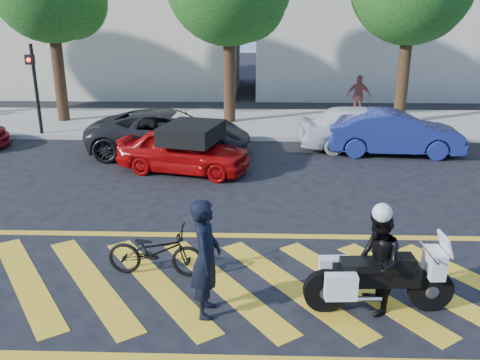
{
  "coord_description": "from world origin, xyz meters",
  "views": [
    {
      "loc": [
        1.01,
        -7.38,
        4.35
      ],
      "look_at": [
        0.71,
        2.29,
        1.05
      ],
      "focal_mm": 38.0,
      "sensor_mm": 36.0,
      "label": 1
    }
  ],
  "objects_px": {
    "parked_mid_right": "(365,127)",
    "parked_right": "(394,133)",
    "parked_mid_left": "(170,133)",
    "police_motorcycle": "(377,278)",
    "officer_moto": "(377,263)",
    "officer_bike": "(206,258)",
    "red_convertible": "(184,150)",
    "bicycle": "(156,251)"
  },
  "relations": [
    {
      "from": "parked_mid_right",
      "to": "parked_right",
      "type": "relative_size",
      "value": 1.03
    },
    {
      "from": "parked_mid_left",
      "to": "parked_right",
      "type": "height_order",
      "value": "parked_mid_left"
    },
    {
      "from": "police_motorcycle",
      "to": "officer_moto",
      "type": "distance_m",
      "value": 0.26
    },
    {
      "from": "officer_bike",
      "to": "red_convertible",
      "type": "distance_m",
      "value": 7.0
    },
    {
      "from": "officer_moto",
      "to": "parked_right",
      "type": "height_order",
      "value": "officer_moto"
    },
    {
      "from": "officer_bike",
      "to": "bicycle",
      "type": "xyz_separation_m",
      "value": [
        -0.97,
        1.13,
        -0.47
      ]
    },
    {
      "from": "parked_right",
      "to": "parked_mid_right",
      "type": "bearing_deg",
      "value": 58.72
    },
    {
      "from": "officer_bike",
      "to": "police_motorcycle",
      "type": "relative_size",
      "value": 0.81
    },
    {
      "from": "red_convertible",
      "to": "bicycle",
      "type": "bearing_deg",
      "value": -162.25
    },
    {
      "from": "bicycle",
      "to": "parked_mid_left",
      "type": "bearing_deg",
      "value": 11.29
    },
    {
      "from": "police_motorcycle",
      "to": "parked_right",
      "type": "height_order",
      "value": "parked_right"
    },
    {
      "from": "officer_bike",
      "to": "parked_right",
      "type": "height_order",
      "value": "officer_bike"
    },
    {
      "from": "police_motorcycle",
      "to": "officer_moto",
      "type": "xyz_separation_m",
      "value": [
        -0.01,
        0.0,
        0.26
      ]
    },
    {
      "from": "parked_mid_right",
      "to": "parked_mid_left",
      "type": "bearing_deg",
      "value": 93.22
    },
    {
      "from": "red_convertible",
      "to": "officer_bike",
      "type": "bearing_deg",
      "value": -154.81
    },
    {
      "from": "parked_mid_right",
      "to": "officer_bike",
      "type": "bearing_deg",
      "value": 151.71
    },
    {
      "from": "officer_bike",
      "to": "parked_mid_right",
      "type": "xyz_separation_m",
      "value": [
        4.19,
        9.43,
        -0.19
      ]
    },
    {
      "from": "parked_right",
      "to": "officer_moto",
      "type": "bearing_deg",
      "value": 167.96
    },
    {
      "from": "officer_moto",
      "to": "parked_mid_left",
      "type": "distance_m",
      "value": 9.56
    },
    {
      "from": "officer_bike",
      "to": "officer_moto",
      "type": "height_order",
      "value": "officer_bike"
    },
    {
      "from": "officer_bike",
      "to": "bicycle",
      "type": "bearing_deg",
      "value": 41.85
    },
    {
      "from": "bicycle",
      "to": "parked_mid_right",
      "type": "height_order",
      "value": "parked_mid_right"
    },
    {
      "from": "bicycle",
      "to": "parked_right",
      "type": "bearing_deg",
      "value": -33.65
    },
    {
      "from": "bicycle",
      "to": "officer_moto",
      "type": "relative_size",
      "value": 1.04
    },
    {
      "from": "parked_mid_left",
      "to": "parked_mid_right",
      "type": "distance_m",
      "value": 6.18
    },
    {
      "from": "police_motorcycle",
      "to": "parked_mid_left",
      "type": "distance_m",
      "value": 9.57
    },
    {
      "from": "bicycle",
      "to": "parked_mid_left",
      "type": "relative_size",
      "value": 0.34
    },
    {
      "from": "bicycle",
      "to": "officer_moto",
      "type": "bearing_deg",
      "value": -101.71
    },
    {
      "from": "red_convertible",
      "to": "parked_mid_left",
      "type": "distance_m",
      "value": 1.87
    },
    {
      "from": "police_motorcycle",
      "to": "parked_mid_left",
      "type": "relative_size",
      "value": 0.45
    },
    {
      "from": "officer_bike",
      "to": "parked_right",
      "type": "relative_size",
      "value": 0.44
    },
    {
      "from": "police_motorcycle",
      "to": "red_convertible",
      "type": "bearing_deg",
      "value": 116.62
    },
    {
      "from": "bicycle",
      "to": "red_convertible",
      "type": "xyz_separation_m",
      "value": [
        -0.31,
        5.74,
        0.19
      ]
    },
    {
      "from": "parked_right",
      "to": "bicycle",
      "type": "bearing_deg",
      "value": 146.28
    },
    {
      "from": "red_convertible",
      "to": "parked_mid_right",
      "type": "bearing_deg",
      "value": -50.18
    },
    {
      "from": "officer_moto",
      "to": "officer_bike",
      "type": "bearing_deg",
      "value": -89.26
    },
    {
      "from": "parked_mid_right",
      "to": "red_convertible",
      "type": "bearing_deg",
      "value": 110.77
    },
    {
      "from": "parked_mid_left",
      "to": "parked_mid_right",
      "type": "bearing_deg",
      "value": -82.57
    },
    {
      "from": "officer_bike",
      "to": "officer_moto",
      "type": "xyz_separation_m",
      "value": [
        2.51,
        0.16,
        -0.11
      ]
    },
    {
      "from": "police_motorcycle",
      "to": "parked_mid_right",
      "type": "bearing_deg",
      "value": 76.98
    },
    {
      "from": "red_convertible",
      "to": "parked_mid_right",
      "type": "height_order",
      "value": "parked_mid_right"
    },
    {
      "from": "parked_mid_left",
      "to": "officer_bike",
      "type": "bearing_deg",
      "value": -167.48
    }
  ]
}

